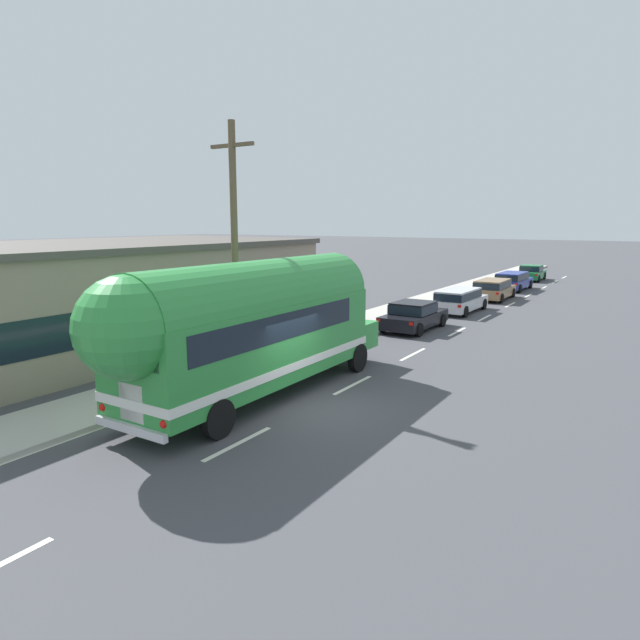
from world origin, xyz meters
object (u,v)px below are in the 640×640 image
at_px(car_second, 460,299).
at_px(car_fourth, 513,280).
at_px(car_third, 493,288).
at_px(painted_bus, 248,324).
at_px(utility_pole, 235,245).
at_px(car_fifth, 531,272).
at_px(car_lead, 414,315).

bearing_deg(car_second, car_fourth, 89.87).
bearing_deg(car_third, painted_bus, -90.53).
distance_m(utility_pole, painted_bus, 3.95).
height_order(utility_pole, car_third, utility_pole).
bearing_deg(car_second, car_fifth, 90.80).
relative_size(utility_pole, painted_bus, 0.73).
relative_size(painted_bus, car_lead, 2.64).
relative_size(car_second, car_third, 1.02).
bearing_deg(car_fourth, car_fifth, 92.23).
xyz_separation_m(painted_bus, car_second, (0.04, 18.84, -1.51)).
bearing_deg(car_second, painted_bus, -90.11).
bearing_deg(car_lead, car_fifth, 90.09).
bearing_deg(car_third, car_fourth, 91.61).
bearing_deg(car_fifth, car_lead, -89.91).
xyz_separation_m(utility_pole, painted_bus, (2.43, -2.29, -2.12)).
xyz_separation_m(utility_pole, car_fourth, (2.50, 28.95, -3.63)).
height_order(car_third, car_fourth, same).
height_order(utility_pole, car_lead, utility_pole).
relative_size(painted_bus, car_third, 2.50).
relative_size(car_lead, car_third, 0.95).
distance_m(painted_bus, car_lead, 12.80).
height_order(painted_bus, car_lead, painted_bus).
bearing_deg(car_fifth, car_fourth, -87.77).
relative_size(car_third, car_fourth, 0.97).
distance_m(utility_pole, car_third, 23.34).
bearing_deg(car_lead, car_third, 87.96).
relative_size(car_lead, car_fifth, 1.02).
distance_m(car_third, car_fourth, 6.05).
height_order(car_lead, car_fourth, same).
bearing_deg(car_second, car_third, 88.20).
height_order(car_lead, car_third, same).
relative_size(painted_bus, car_fifth, 2.70).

